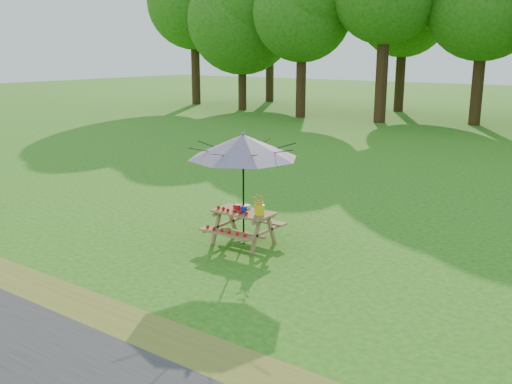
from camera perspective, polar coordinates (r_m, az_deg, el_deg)
The scene contains 6 objects.
ground at distance 8.96m, azimuth 11.66°, elevation -10.85°, with size 120.00×120.00×0.00m, color #236914.
picnic_table at distance 11.22m, azimuth -1.26°, elevation -3.62°, with size 1.20×1.32×0.67m.
patio_umbrella at distance 10.85m, azimuth -1.29°, elevation 4.58°, with size 2.33×2.33×2.25m.
produce_bins at distance 11.16m, azimuth -1.38°, elevation -1.60°, with size 0.36×0.40×0.13m.
tomatoes_row at distance 11.07m, azimuth -2.44°, elevation -1.84°, with size 0.77×0.13×0.07m, color red, non-canonical shape.
flower_bucket at distance 10.83m, azimuth 0.36°, elevation -1.14°, with size 0.26×0.23×0.42m.
Camera 1 is at (3.20, -7.50, 3.72)m, focal length 40.00 mm.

